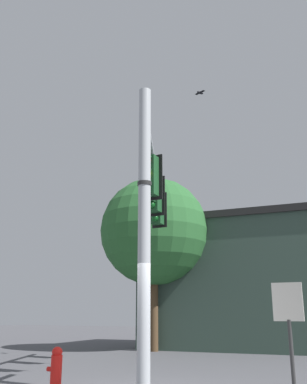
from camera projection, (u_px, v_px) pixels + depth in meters
name	position (u px, v px, depth m)	size (l,w,h in m)	color
signal_pole	(144.00, 229.00, 9.11)	(0.27, 0.27, 6.43)	#ADB2B7
mast_arm	(153.00, 165.00, 12.79)	(0.16, 0.16, 6.26)	#ADB2B7
traffic_light_nearest_pole	(150.00, 175.00, 11.23)	(0.54, 0.49, 1.31)	black
traffic_light_mid_inner	(154.00, 194.00, 13.03)	(0.54, 0.49, 1.31)	black
traffic_light_mid_outer	(157.00, 209.00, 14.82)	(0.54, 0.49, 1.31)	black
street_name_sign	(146.00, 188.00, 9.68)	(0.62, 1.23, 0.22)	#147238
bird_flying	(200.00, 93.00, 15.58)	(0.45, 0.31, 0.09)	black
storefront_building	(254.00, 282.00, 20.48)	(10.24, 7.39, 5.82)	#33473D
tree_by_storefront	(154.00, 231.00, 19.47)	(4.76, 4.76, 7.45)	#4C3823
fire_hydrant	(56.00, 367.00, 9.42)	(0.35, 0.24, 0.82)	red
historical_marker	(289.00, 319.00, 8.74)	(0.60, 0.08, 2.13)	#333333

